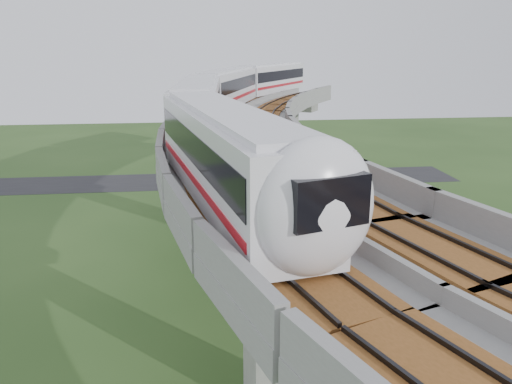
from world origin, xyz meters
TOP-DOWN VIEW (x-y plane):
  - ground at (0.00, 0.00)m, footprint 160.00×160.00m
  - dirt_lot at (14.00, -2.00)m, footprint 18.00×26.00m
  - asphalt_road at (0.00, 30.00)m, footprint 60.00×8.00m
  - viaduct at (3.84, 0.00)m, footprint 19.58×73.98m
  - metro_train at (1.20, 10.04)m, footprint 16.26×60.42m
  - fence at (9.75, 0.00)m, footprint 3.87×38.73m
  - tree_0 at (12.28, 23.74)m, footprint 2.40×2.40m
  - tree_1 at (8.59, 14.99)m, footprint 2.59×2.59m
  - tree_2 at (7.08, 7.67)m, footprint 2.07×2.07m
  - tree_3 at (7.26, -0.50)m, footprint 1.90×1.90m
  - tree_4 at (7.60, -10.47)m, footprint 2.11×2.11m
  - car_white at (10.10, -7.34)m, footprint 3.04×3.85m
  - car_dark at (13.50, 2.43)m, footprint 3.64×1.53m

SIDE VIEW (x-z plane):
  - ground at x=0.00m, z-range 0.00..0.00m
  - asphalt_road at x=0.00m, z-range 0.00..0.03m
  - dirt_lot at x=14.00m, z-range 0.00..0.04m
  - car_dark at x=13.50m, z-range 0.04..1.09m
  - car_white at x=10.10m, z-range 0.04..1.27m
  - fence at x=9.75m, z-range 0.00..1.50m
  - tree_2 at x=7.08m, z-range 0.46..3.17m
  - tree_3 at x=7.26m, z-range 0.50..3.14m
  - tree_1 at x=8.59m, z-range 0.41..3.44m
  - tree_4 at x=7.60m, z-range 0.59..3.59m
  - tree_0 at x=12.28m, z-range 0.69..4.14m
  - viaduct at x=3.84m, z-range 3.35..14.75m
  - metro_train at x=1.20m, z-range 10.49..14.13m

